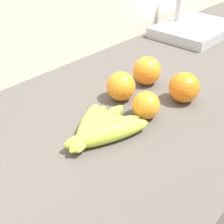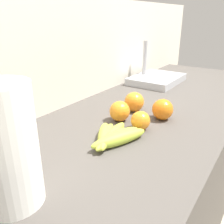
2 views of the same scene
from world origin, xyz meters
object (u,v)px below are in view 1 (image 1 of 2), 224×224
at_px(banana_bunch, 99,130).
at_px(orange_far_right, 147,71).
at_px(orange_back_left, 184,87).
at_px(orange_right, 146,105).
at_px(sink_basin, 194,28).
at_px(orange_front, 121,86).

xyz_separation_m(banana_bunch, orange_far_right, (0.27, 0.08, 0.02)).
height_order(banana_bunch, orange_back_left, orange_back_left).
xyz_separation_m(orange_back_left, orange_far_right, (0.01, 0.13, 0.00)).
relative_size(banana_bunch, orange_right, 3.10).
bearing_deg(sink_basin, banana_bunch, -165.49).
relative_size(orange_far_right, sink_basin, 0.24).
distance_m(orange_back_left, orange_front, 0.16).
bearing_deg(orange_back_left, banana_bunch, 168.03).
height_order(orange_front, sink_basin, sink_basin).
bearing_deg(orange_far_right, sink_basin, 13.94).
xyz_separation_m(orange_right, orange_front, (0.02, 0.10, 0.00)).
relative_size(orange_back_left, orange_far_right, 0.98).
bearing_deg(orange_right, orange_far_right, 36.51).
relative_size(orange_right, orange_front, 0.87).
bearing_deg(orange_front, sink_basin, 11.67).
height_order(orange_back_left, orange_front, orange_back_left).
bearing_deg(orange_far_right, orange_back_left, -95.78).
relative_size(orange_front, orange_far_right, 0.95).
height_order(banana_bunch, orange_front, orange_front).
distance_m(orange_back_left, sink_basin, 0.55).
distance_m(orange_right, orange_front, 0.10).
height_order(banana_bunch, orange_far_right, orange_far_right).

